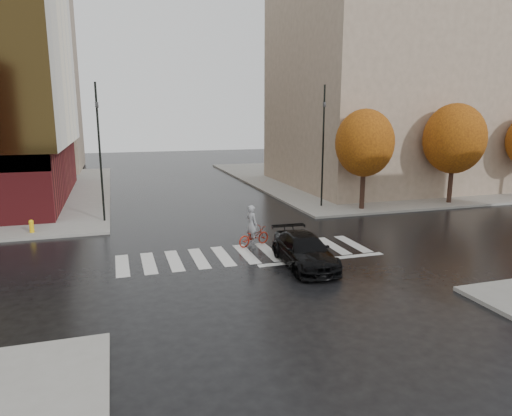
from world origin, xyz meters
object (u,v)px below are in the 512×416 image
(cyclist, at_px, (253,232))
(fire_hydrant, at_px, (31,225))
(traffic_light_ne, at_px, (323,137))
(traffic_light_nw, at_px, (99,142))
(sedan, at_px, (304,251))

(cyclist, relative_size, fire_hydrant, 2.90)
(cyclist, bearing_deg, traffic_light_ne, -65.62)
(cyclist, bearing_deg, traffic_light_nw, 23.24)
(traffic_light_nw, xyz_separation_m, traffic_light_ne, (14.12, 0.18, 0.07))
(traffic_light_nw, bearing_deg, sedan, 40.63)
(cyclist, relative_size, traffic_light_nw, 0.26)
(sedan, relative_size, traffic_light_ne, 0.57)
(traffic_light_ne, bearing_deg, cyclist, 43.19)
(sedan, height_order, cyclist, cyclist)
(cyclist, distance_m, traffic_light_ne, 10.99)
(cyclist, height_order, traffic_light_ne, traffic_light_ne)
(sedan, xyz_separation_m, fire_hydrant, (-11.83, 8.88, -0.13))
(sedan, relative_size, fire_hydrant, 6.57)
(traffic_light_nw, bearing_deg, traffic_light_ne, 93.72)
(sedan, xyz_separation_m, traffic_light_nw, (-8.19, 10.62, 4.07))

